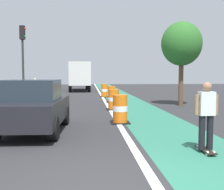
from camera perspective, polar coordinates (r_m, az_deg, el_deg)
The scene contains 13 objects.
ground_plane at distance 4.77m, azimuth -1.95°, elevation -18.69°, with size 100.00×100.00×0.00m, color #2D2D30.
bike_lane_strip at distance 16.70m, azimuth 4.25°, elevation -2.18°, with size 2.50×80.00×0.01m, color #2D755B.
lane_divider_stripe at distance 16.53m, azimuth -0.89°, elevation -2.23°, with size 0.20×80.00×0.01m, color silver.
skateboarder_on_lane at distance 6.92m, azimuth 18.91°, elevation -3.88°, with size 0.57×0.81×1.69m.
parked_sedan_nearest at distance 9.24m, azimuth -15.92°, elevation -2.32°, with size 2.04×4.17×1.70m.
traffic_barrel_front at distance 10.59m, azimuth 1.69°, elevation -2.98°, with size 0.73×0.73×1.09m.
traffic_barrel_mid at distance 14.61m, azimuth 0.33°, elevation -1.00°, with size 0.73×0.73×1.09m.
traffic_barrel_back at distance 18.57m, azimuth -0.03°, elevation 0.11°, with size 0.73×0.73×1.09m.
traffic_barrel_far at distance 22.99m, azimuth -1.57°, elevation 0.89°, with size 0.73×0.73×1.09m.
delivery_truck_down_block at distance 32.24m, azimuth -6.82°, elevation 4.15°, with size 2.72×7.71×3.23m.
traffic_light_corner at distance 19.51m, azimuth -17.95°, elevation 8.83°, with size 0.41×0.32×5.10m.
pedestrian_crossing at distance 21.47m, azimuth -15.59°, elevation 1.39°, with size 0.34×0.20×1.61m.
street_tree_sidewalk at distance 17.15m, azimuth 14.18°, elevation 10.13°, with size 2.40×2.40×5.00m.
Camera 1 is at (-0.21, -4.39, 1.86)m, focal length 44.25 mm.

